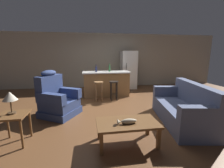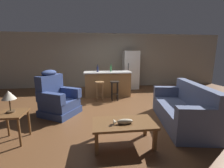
# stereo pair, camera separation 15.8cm
# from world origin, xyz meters

# --- Properties ---
(ground_plane) EXTENTS (12.00, 12.00, 0.00)m
(ground_plane) POSITION_xyz_m (0.00, 0.00, 0.00)
(ground_plane) COLOR brown
(back_wall) EXTENTS (12.00, 0.05, 2.60)m
(back_wall) POSITION_xyz_m (0.00, 3.12, 1.30)
(back_wall) COLOR #A89E89
(back_wall) RESTS_ON ground_plane
(coffee_table) EXTENTS (1.10, 0.60, 0.42)m
(coffee_table) POSITION_xyz_m (-0.02, -1.93, 0.36)
(coffee_table) COLOR brown
(coffee_table) RESTS_ON ground_plane
(fish_figurine) EXTENTS (0.34, 0.10, 0.10)m
(fish_figurine) POSITION_xyz_m (-0.05, -2.00, 0.46)
(fish_figurine) COLOR #4C3823
(fish_figurine) RESTS_ON coffee_table
(couch) EXTENTS (1.16, 2.02, 0.94)m
(couch) POSITION_xyz_m (1.52, -1.29, 0.34)
(couch) COLOR #4C5675
(couch) RESTS_ON ground_plane
(recliner_near_lamp) EXTENTS (1.15, 1.15, 1.20)m
(recliner_near_lamp) POSITION_xyz_m (-1.52, -0.34, 0.42)
(recliner_near_lamp) COLOR navy
(recliner_near_lamp) RESTS_ON ground_plane
(end_table) EXTENTS (0.48, 0.48, 0.56)m
(end_table) POSITION_xyz_m (-2.04, -1.60, 0.46)
(end_table) COLOR brown
(end_table) RESTS_ON ground_plane
(table_lamp) EXTENTS (0.24, 0.24, 0.41)m
(table_lamp) POSITION_xyz_m (-2.05, -1.57, 0.87)
(table_lamp) COLOR #4C3823
(table_lamp) RESTS_ON end_table
(kitchen_island) EXTENTS (1.80, 0.70, 0.95)m
(kitchen_island) POSITION_xyz_m (0.00, 1.35, 0.48)
(kitchen_island) COLOR olive
(kitchen_island) RESTS_ON ground_plane
(bar_stool_left) EXTENTS (0.32, 0.32, 0.68)m
(bar_stool_left) POSITION_xyz_m (-0.34, 0.72, 0.47)
(bar_stool_left) COLOR olive
(bar_stool_left) RESTS_ON ground_plane
(bar_stool_right) EXTENTS (0.32, 0.32, 0.68)m
(bar_stool_right) POSITION_xyz_m (0.19, 0.72, 0.47)
(bar_stool_right) COLOR black
(bar_stool_right) RESTS_ON ground_plane
(refrigerator) EXTENTS (0.70, 0.69, 1.76)m
(refrigerator) POSITION_xyz_m (1.20, 2.55, 0.88)
(refrigerator) COLOR white
(refrigerator) RESTS_ON ground_plane
(bottle_tall_green) EXTENTS (0.07, 0.07, 0.28)m
(bottle_tall_green) POSITION_xyz_m (-0.38, 1.32, 1.06)
(bottle_tall_green) COLOR #23284C
(bottle_tall_green) RESTS_ON kitchen_island
(bottle_short_amber) EXTENTS (0.06, 0.06, 0.31)m
(bottle_short_amber) POSITION_xyz_m (0.13, 1.41, 1.07)
(bottle_short_amber) COLOR #2D6B38
(bottle_short_amber) RESTS_ON kitchen_island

